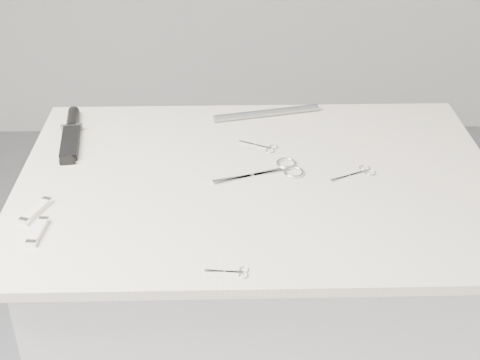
{
  "coord_description": "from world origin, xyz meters",
  "views": [
    {
      "loc": [
        -0.07,
        -1.18,
        1.65
      ],
      "look_at": [
        -0.04,
        -0.01,
        0.92
      ],
      "focal_mm": 50.0,
      "sensor_mm": 36.0,
      "label": 1
    }
  ],
  "objects_px": {
    "embroidery_scissors_a": "(359,173)",
    "tiny_scissors": "(233,272)",
    "sheathed_knife": "(71,132)",
    "pocket_knife_a": "(38,232)",
    "plinth": "(256,341)",
    "embroidery_scissors_b": "(263,147)",
    "pocket_knife_b": "(36,211)",
    "metal_rail": "(267,113)",
    "large_shears": "(277,170)"
  },
  "relations": [
    {
      "from": "embroidery_scissors_a",
      "to": "tiny_scissors",
      "type": "relative_size",
      "value": 1.37
    },
    {
      "from": "tiny_scissors",
      "to": "sheathed_knife",
      "type": "distance_m",
      "value": 0.63
    },
    {
      "from": "pocket_knife_a",
      "to": "plinth",
      "type": "bearing_deg",
      "value": -60.24
    },
    {
      "from": "pocket_knife_a",
      "to": "tiny_scissors",
      "type": "bearing_deg",
      "value": -103.22
    },
    {
      "from": "plinth",
      "to": "pocket_knife_a",
      "type": "relative_size",
      "value": 10.85
    },
    {
      "from": "embroidery_scissors_b",
      "to": "pocket_knife_a",
      "type": "relative_size",
      "value": 1.06
    },
    {
      "from": "tiny_scissors",
      "to": "pocket_knife_a",
      "type": "bearing_deg",
      "value": 166.9
    },
    {
      "from": "plinth",
      "to": "embroidery_scissors_a",
      "type": "distance_m",
      "value": 0.52
    },
    {
      "from": "pocket_knife_a",
      "to": "pocket_knife_b",
      "type": "distance_m",
      "value": 0.07
    },
    {
      "from": "embroidery_scissors_a",
      "to": "pocket_knife_a",
      "type": "height_order",
      "value": "pocket_knife_a"
    },
    {
      "from": "pocket_knife_a",
      "to": "pocket_knife_b",
      "type": "height_order",
      "value": "pocket_knife_b"
    },
    {
      "from": "embroidery_scissors_a",
      "to": "plinth",
      "type": "bearing_deg",
      "value": 157.64
    },
    {
      "from": "embroidery_scissors_b",
      "to": "metal_rail",
      "type": "height_order",
      "value": "metal_rail"
    },
    {
      "from": "plinth",
      "to": "pocket_knife_b",
      "type": "relative_size",
      "value": 10.46
    },
    {
      "from": "large_shears",
      "to": "sheathed_knife",
      "type": "distance_m",
      "value": 0.5
    },
    {
      "from": "plinth",
      "to": "embroidery_scissors_b",
      "type": "xyz_separation_m",
      "value": [
        0.02,
        0.13,
        0.47
      ]
    },
    {
      "from": "embroidery_scissors_b",
      "to": "pocket_knife_a",
      "type": "bearing_deg",
      "value": -115.2
    },
    {
      "from": "pocket_knife_a",
      "to": "embroidery_scissors_a",
      "type": "bearing_deg",
      "value": -67.05
    },
    {
      "from": "embroidery_scissors_a",
      "to": "tiny_scissors",
      "type": "height_order",
      "value": "same"
    },
    {
      "from": "plinth",
      "to": "tiny_scissors",
      "type": "bearing_deg",
      "value": -100.57
    },
    {
      "from": "embroidery_scissors_b",
      "to": "tiny_scissors",
      "type": "height_order",
      "value": "same"
    },
    {
      "from": "tiny_scissors",
      "to": "sheathed_knife",
      "type": "bearing_deg",
      "value": 131.33
    },
    {
      "from": "tiny_scissors",
      "to": "embroidery_scissors_b",
      "type": "bearing_deg",
      "value": 85.64
    },
    {
      "from": "embroidery_scissors_b",
      "to": "sheathed_knife",
      "type": "bearing_deg",
      "value": -160.75
    },
    {
      "from": "large_shears",
      "to": "embroidery_scissors_a",
      "type": "height_order",
      "value": "large_shears"
    },
    {
      "from": "plinth",
      "to": "tiny_scissors",
      "type": "height_order",
      "value": "tiny_scissors"
    },
    {
      "from": "large_shears",
      "to": "pocket_knife_a",
      "type": "distance_m",
      "value": 0.5
    },
    {
      "from": "metal_rail",
      "to": "pocket_knife_a",
      "type": "bearing_deg",
      "value": -133.17
    },
    {
      "from": "sheathed_knife",
      "to": "metal_rail",
      "type": "distance_m",
      "value": 0.47
    },
    {
      "from": "pocket_knife_b",
      "to": "metal_rail",
      "type": "height_order",
      "value": "metal_rail"
    },
    {
      "from": "tiny_scissors",
      "to": "metal_rail",
      "type": "distance_m",
      "value": 0.6
    },
    {
      "from": "plinth",
      "to": "pocket_knife_a",
      "type": "height_order",
      "value": "pocket_knife_a"
    },
    {
      "from": "pocket_knife_a",
      "to": "metal_rail",
      "type": "bearing_deg",
      "value": -37.94
    },
    {
      "from": "sheathed_knife",
      "to": "pocket_knife_b",
      "type": "relative_size",
      "value": 2.78
    },
    {
      "from": "large_shears",
      "to": "pocket_knife_a",
      "type": "relative_size",
      "value": 2.34
    },
    {
      "from": "large_shears",
      "to": "embroidery_scissors_b",
      "type": "relative_size",
      "value": 2.2
    },
    {
      "from": "tiny_scissors",
      "to": "pocket_knife_b",
      "type": "distance_m",
      "value": 0.42
    },
    {
      "from": "large_shears",
      "to": "tiny_scissors",
      "type": "xyz_separation_m",
      "value": [
        -0.1,
        -0.33,
        -0.0
      ]
    },
    {
      "from": "tiny_scissors",
      "to": "embroidery_scissors_a",
      "type": "bearing_deg",
      "value": 55.1
    },
    {
      "from": "embroidery_scissors_b",
      "to": "sheathed_knife",
      "type": "relative_size",
      "value": 0.37
    },
    {
      "from": "tiny_scissors",
      "to": "sheathed_knife",
      "type": "height_order",
      "value": "sheathed_knife"
    },
    {
      "from": "embroidery_scissors_b",
      "to": "tiny_scissors",
      "type": "relative_size",
      "value": 1.18
    },
    {
      "from": "pocket_knife_b",
      "to": "pocket_knife_a",
      "type": "bearing_deg",
      "value": -142.55
    },
    {
      "from": "plinth",
      "to": "sheathed_knife",
      "type": "distance_m",
      "value": 0.67
    },
    {
      "from": "tiny_scissors",
      "to": "metal_rail",
      "type": "relative_size",
      "value": 0.28
    },
    {
      "from": "tiny_scissors",
      "to": "pocket_knife_b",
      "type": "xyz_separation_m",
      "value": [
        -0.37,
        0.19,
        0.0
      ]
    },
    {
      "from": "embroidery_scissors_b",
      "to": "metal_rail",
      "type": "relative_size",
      "value": 0.33
    },
    {
      "from": "embroidery_scissors_b",
      "to": "metal_rail",
      "type": "xyz_separation_m",
      "value": [
        0.02,
        0.16,
        0.01
      ]
    },
    {
      "from": "embroidery_scissors_a",
      "to": "embroidery_scissors_b",
      "type": "distance_m",
      "value": 0.23
    },
    {
      "from": "plinth",
      "to": "metal_rail",
      "type": "distance_m",
      "value": 0.56
    }
  ]
}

